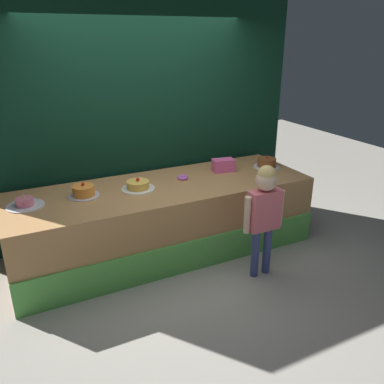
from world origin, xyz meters
name	(u,v)px	position (x,y,z in m)	size (l,w,h in m)	color
ground_plane	(185,272)	(0.00, 0.00, 0.00)	(12.00, 12.00, 0.00)	gray
stage_platform	(164,218)	(0.00, 0.54, 0.39)	(3.29, 1.11, 0.78)	#B27F4C
curtain_backdrop	(141,115)	(0.00, 1.19, 1.44)	(3.96, 0.08, 2.88)	black
child_figure	(264,206)	(0.68, -0.37, 0.76)	(0.45, 0.21, 1.18)	#3F4C8C
pink_box	(223,165)	(0.84, 0.68, 0.86)	(0.25, 0.15, 0.15)	pink
donut	(183,177)	(0.28, 0.64, 0.80)	(0.13, 0.13, 0.04)	#CC66D8
cake_far_left	(25,203)	(-1.40, 0.61, 0.81)	(0.35, 0.35, 0.13)	silver
cake_center_left	(84,191)	(-0.84, 0.62, 0.84)	(0.31, 0.31, 0.15)	silver
cake_center_right	(138,185)	(-0.28, 0.57, 0.82)	(0.35, 0.35, 0.13)	white
cake_far_right	(267,163)	(1.40, 0.58, 0.84)	(0.32, 0.32, 0.14)	silver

